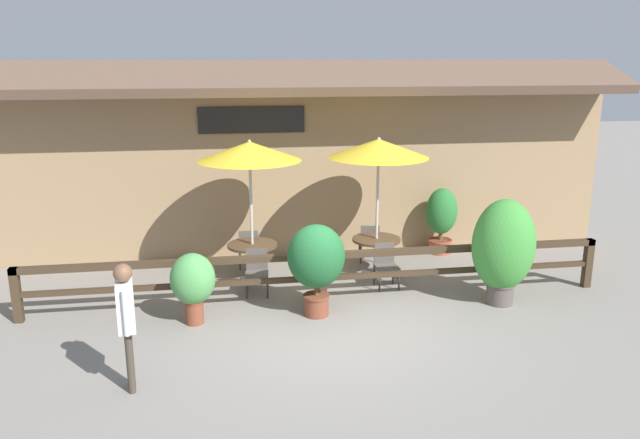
% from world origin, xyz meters
% --- Properties ---
extents(ground_plane, '(60.00, 60.00, 0.00)m').
position_xyz_m(ground_plane, '(0.00, 0.00, 0.00)').
color(ground_plane, gray).
extents(building_facade, '(14.28, 1.49, 4.23)m').
position_xyz_m(building_facade, '(-0.00, 4.10, 2.17)').
color(building_facade, '#997A56').
rests_on(building_facade, ground).
extents(patio_railing, '(10.40, 0.14, 0.95)m').
position_xyz_m(patio_railing, '(0.00, 1.05, 0.70)').
color(patio_railing, '#3D2D1E').
rests_on(patio_railing, ground).
extents(patio_umbrella_near, '(1.97, 1.97, 2.78)m').
position_xyz_m(patio_umbrella_near, '(-1.16, 2.46, 2.56)').
color(patio_umbrella_near, '#B7B2A8').
rests_on(patio_umbrella_near, ground).
extents(dining_table_near, '(0.97, 0.97, 0.74)m').
position_xyz_m(dining_table_near, '(-1.16, 2.46, 0.60)').
color(dining_table_near, '#4C3826').
rests_on(dining_table_near, ground).
extents(chair_near_streetside, '(0.45, 0.45, 0.83)m').
position_xyz_m(chair_near_streetside, '(-1.13, 1.70, 0.46)').
color(chair_near_streetside, '#514C47').
rests_on(chair_near_streetside, ground).
extents(chair_near_wallside, '(0.44, 0.44, 0.83)m').
position_xyz_m(chair_near_wallside, '(-1.20, 3.21, 0.46)').
color(chair_near_wallside, '#514C47').
rests_on(chair_near_wallside, ground).
extents(patio_umbrella_middle, '(1.97, 1.97, 2.78)m').
position_xyz_m(patio_umbrella_middle, '(1.33, 2.44, 2.56)').
color(patio_umbrella_middle, '#B7B2A8').
rests_on(patio_umbrella_middle, ground).
extents(dining_table_middle, '(0.97, 0.97, 0.74)m').
position_xyz_m(dining_table_middle, '(1.33, 2.44, 0.60)').
color(dining_table_middle, '#4C3826').
rests_on(dining_table_middle, ground).
extents(chair_middle_streetside, '(0.43, 0.43, 0.83)m').
position_xyz_m(chair_middle_streetside, '(1.33, 1.69, 0.46)').
color(chair_middle_streetside, '#514C47').
rests_on(chair_middle_streetside, ground).
extents(chair_middle_wallside, '(0.47, 0.47, 0.83)m').
position_xyz_m(chair_middle_wallside, '(1.37, 3.20, 0.46)').
color(chair_middle_wallside, '#514C47').
rests_on(chair_middle_wallside, ground).
extents(potted_plant_entrance_palm, '(0.97, 0.88, 1.60)m').
position_xyz_m(potted_plant_entrance_palm, '(-0.20, 0.54, 0.99)').
color(potted_plant_entrance_palm, brown).
rests_on(potted_plant_entrance_palm, ground).
extents(potted_plant_small_flowering, '(0.74, 0.66, 1.21)m').
position_xyz_m(potted_plant_small_flowering, '(-2.24, 0.53, 0.73)').
color(potted_plant_small_flowering, brown).
rests_on(potted_plant_small_flowering, ground).
extents(potted_plant_tall_tropical, '(1.11, 1.00, 1.91)m').
position_xyz_m(potted_plant_tall_tropical, '(3.13, 0.53, 1.04)').
color(potted_plant_tall_tropical, '#564C47').
rests_on(potted_plant_tall_tropical, ground).
extents(potted_plant_broad_leaf, '(0.70, 0.63, 1.48)m').
position_xyz_m(potted_plant_broad_leaf, '(3.10, 3.55, 0.84)').
color(potted_plant_broad_leaf, '#9E4C33').
rests_on(potted_plant_broad_leaf, ground).
extents(pedestrian, '(0.28, 0.61, 1.76)m').
position_xyz_m(pedestrian, '(-3.00, -1.50, 1.13)').
color(pedestrian, '#42382D').
rests_on(pedestrian, ground).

